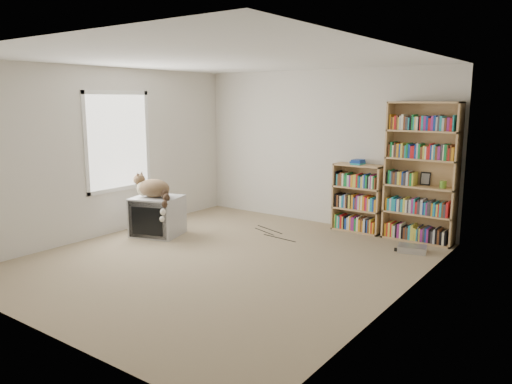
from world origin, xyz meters
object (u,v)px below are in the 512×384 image
Objects in this scene: bookcase_tall at (421,177)px; dvd_player at (412,249)px; bookcase_short at (358,200)px; cat at (155,191)px; crt_tv at (158,216)px.

bookcase_tall is 1.09m from dvd_player.
bookcase_tall is 5.43× the size of dvd_player.
bookcase_short is (-0.95, -0.00, -0.46)m from bookcase_tall.
dvd_player is (0.12, -0.60, -0.90)m from bookcase_tall.
dvd_player is (3.38, 1.48, -0.65)m from cat.
bookcase_tall is (3.26, 2.08, 0.25)m from cat.
bookcase_short reaches higher than cat.
bookcase_short is at bearing 136.24° from dvd_player.
bookcase_short reaches higher than dvd_player.
bookcase_short is 2.85× the size of dvd_player.
bookcase_short is at bearing 22.58° from crt_tv.
dvd_player is at bearing -28.98° from bookcase_short.
crt_tv reaches higher than dvd_player.
bookcase_short is at bearing 27.19° from cat.
crt_tv is at bearing -148.84° from bookcase_tall.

